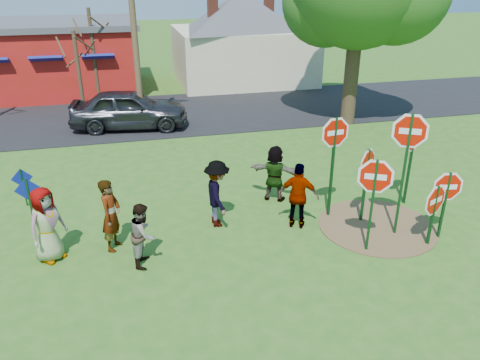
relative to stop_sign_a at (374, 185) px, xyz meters
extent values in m
plane|color=#2C5F1B|center=(-3.65, 2.00, -1.80)|extent=(120.00, 120.00, 0.00)
cube|color=black|center=(-3.65, 13.50, -1.78)|extent=(120.00, 7.50, 0.04)
cylinder|color=brown|center=(0.85, 1.00, -1.78)|extent=(3.20, 3.20, 0.03)
cube|color=#9C1A0F|center=(-9.15, 20.00, 0.00)|extent=(9.00, 7.00, 3.60)
cube|color=#4C4C51|center=(-9.15, 20.00, 1.95)|extent=(9.40, 7.40, 0.30)
cube|color=navy|center=(-9.15, 16.40, 0.60)|extent=(1.60, 0.78, 0.45)
cube|color=navy|center=(-6.65, 16.40, 0.60)|extent=(1.60, 0.78, 0.45)
cube|color=beige|center=(1.85, 20.00, -0.20)|extent=(8.00, 7.00, 3.20)
cube|color=brown|center=(-0.15, 19.00, 2.80)|extent=(0.55, 0.55, 1.40)
cube|color=brown|center=(3.85, 21.00, 2.80)|extent=(0.55, 0.55, 1.40)
cube|color=#103D19|center=(0.00, 0.00, -0.57)|extent=(0.09, 0.10, 2.45)
cylinder|color=white|center=(0.00, 0.00, 0.23)|extent=(1.04, 0.55, 1.15)
cylinder|color=#BC1202|center=(0.00, 0.00, 0.23)|extent=(0.90, 0.48, 1.00)
cube|color=white|center=(0.00, 0.00, 0.23)|extent=(0.45, 0.24, 0.14)
cube|color=#103D19|center=(-0.20, 1.91, -0.34)|extent=(0.07, 0.08, 2.92)
cylinder|color=white|center=(-0.20, 1.91, 0.72)|extent=(1.12, 0.16, 1.12)
cylinder|color=#BC1202|center=(-0.20, 1.91, 0.72)|extent=(0.96, 0.15, 0.97)
cube|color=white|center=(-0.20, 1.91, 0.72)|extent=(0.49, 0.07, 0.14)
cylinder|color=gold|center=(-0.20, 1.91, 0.72)|extent=(1.12, 0.16, 1.12)
cube|color=#103D19|center=(1.13, 0.55, -0.14)|extent=(0.09, 0.10, 3.31)
cylinder|color=white|center=(1.13, 0.55, 1.08)|extent=(1.07, 0.56, 1.20)
cylinder|color=#BC1202|center=(1.13, 0.55, 1.08)|extent=(0.93, 0.49, 1.03)
cube|color=white|center=(1.13, 0.55, 1.08)|extent=(0.47, 0.25, 0.15)
cube|color=#103D19|center=(2.37, 2.10, -0.57)|extent=(0.09, 0.09, 2.46)
cylinder|color=white|center=(2.37, 2.10, 0.27)|extent=(0.94, 0.56, 1.08)
cylinder|color=#BC1202|center=(2.37, 2.10, 0.27)|extent=(0.81, 0.48, 0.93)
cube|color=white|center=(2.37, 2.10, 0.27)|extent=(0.41, 0.24, 0.13)
cylinder|color=gold|center=(2.37, 2.10, 0.27)|extent=(0.94, 0.55, 1.08)
cube|color=#103D19|center=(1.65, -0.15, -0.96)|extent=(0.08, 0.09, 1.67)
cylinder|color=white|center=(1.65, -0.15, -0.53)|extent=(1.02, 0.43, 1.09)
cylinder|color=#BC1202|center=(1.65, -0.15, -0.53)|extent=(0.88, 0.38, 0.94)
cube|color=white|center=(1.65, -0.15, -0.53)|extent=(0.45, 0.19, 0.14)
cube|color=#103D19|center=(2.13, 0.09, -0.86)|extent=(0.07, 0.08, 1.86)
cylinder|color=white|center=(2.13, 0.09, -0.32)|extent=(1.05, 0.19, 1.06)
cylinder|color=#BC1202|center=(2.13, 0.09, -0.32)|extent=(0.91, 0.17, 0.92)
cube|color=white|center=(2.13, 0.09, -0.32)|extent=(0.46, 0.08, 0.13)
cylinder|color=gold|center=(2.13, 0.09, -0.32)|extent=(1.05, 0.19, 1.06)
cube|color=#103D19|center=(0.58, 1.41, -0.73)|extent=(0.09, 0.09, 2.14)
cylinder|color=white|center=(0.58, 1.41, -0.05)|extent=(0.89, 0.63, 1.07)
cylinder|color=#BC1202|center=(0.58, 1.41, -0.05)|extent=(0.77, 0.55, 0.92)
cube|color=white|center=(0.58, 1.41, -0.05)|extent=(0.39, 0.28, 0.13)
cube|color=#103D19|center=(-8.42, 3.79, -1.18)|extent=(0.06, 0.07, 1.24)
cube|color=navy|center=(-8.42, 3.79, -0.88)|extent=(0.69, 0.12, 0.69)
cube|color=#103D19|center=(-8.71, 4.71, -1.21)|extent=(0.06, 0.06, 1.18)
cube|color=navy|center=(-8.71, 4.71, -0.90)|extent=(0.59, 0.13, 0.60)
imported|color=#40469A|center=(-7.65, 1.51, -0.85)|extent=(1.08, 1.09, 1.90)
imported|color=#236661|center=(-6.17, 1.65, -0.85)|extent=(0.69, 0.81, 1.89)
imported|color=brown|center=(-5.45, 0.79, -1.01)|extent=(0.76, 0.89, 1.58)
imported|color=#38383D|center=(-3.38, 2.19, -0.86)|extent=(0.71, 1.22, 1.88)
imported|color=#4D2C5D|center=(-1.28, 1.54, -0.87)|extent=(1.18, 0.92, 1.86)
imported|color=#194F26|center=(-1.38, 3.30, -0.93)|extent=(1.65, 1.27, 1.74)
imported|color=#323137|center=(-5.41, 11.56, -0.90)|extent=(5.26, 2.71, 1.71)
cylinder|color=#4C3823|center=(-4.90, 11.41, 2.29)|extent=(0.25, 0.25, 8.18)
cylinder|color=#382819|center=(4.34, 10.06, 0.71)|extent=(0.64, 0.64, 5.01)
sphere|color=#255316|center=(3.32, 10.97, 3.44)|extent=(3.87, 3.87, 3.87)
cylinder|color=#382819|center=(-6.86, 16.52, 0.60)|extent=(0.18, 0.18, 4.79)
cylinder|color=#382819|center=(-7.50, 14.10, 0.20)|extent=(0.18, 0.18, 3.99)
camera|label=1|loc=(-5.55, -8.98, 4.67)|focal=35.00mm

